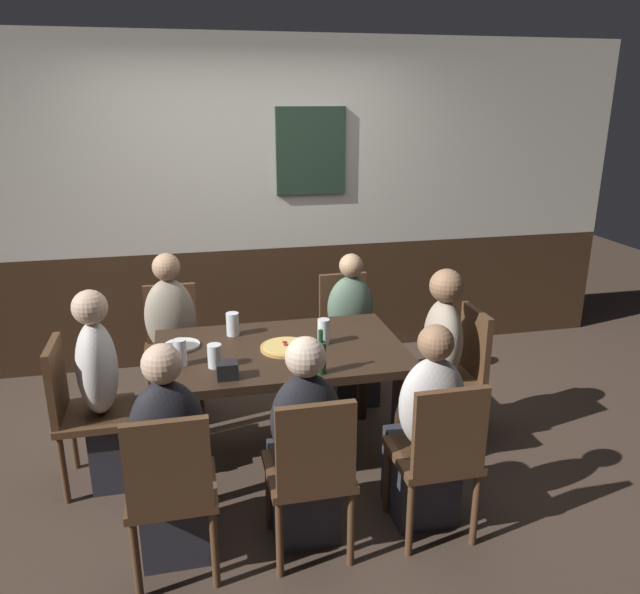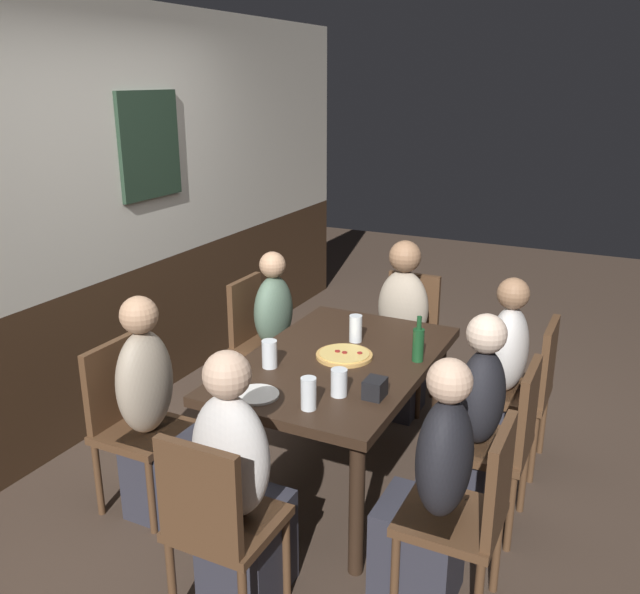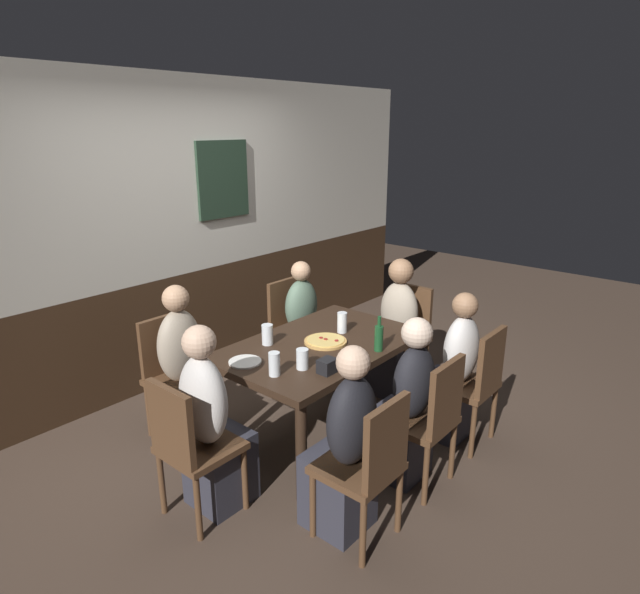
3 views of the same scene
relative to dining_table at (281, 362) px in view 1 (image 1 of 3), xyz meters
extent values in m
plane|color=#423328|center=(0.00, 0.00, -0.65)|extent=(12.00, 12.00, 0.00)
cube|color=#3D2819|center=(0.00, 1.65, -0.18)|extent=(6.40, 0.10, 0.95)
cube|color=beige|center=(0.00, 1.65, 1.12)|extent=(6.40, 0.10, 1.65)
cube|color=#233828|center=(0.52, 1.58, 1.08)|extent=(0.56, 0.03, 0.68)
cube|color=black|center=(0.00, 0.00, 0.06)|extent=(1.44, 0.91, 0.05)
cylinder|color=black|center=(-0.62, -0.38, -0.31)|extent=(0.07, 0.07, 0.69)
cylinder|color=black|center=(0.62, -0.38, -0.31)|extent=(0.07, 0.07, 0.69)
cylinder|color=black|center=(-0.62, 0.38, -0.31)|extent=(0.07, 0.07, 0.69)
cylinder|color=black|center=(0.62, 0.38, -0.31)|extent=(0.07, 0.07, 0.69)
cube|color=#513521|center=(0.00, -0.80, -0.22)|extent=(0.40, 0.40, 0.04)
cube|color=#513521|center=(0.00, -0.98, 0.01)|extent=(0.36, 0.04, 0.43)
cylinder|color=#513521|center=(-0.17, -0.63, -0.45)|extent=(0.04, 0.04, 0.41)
cylinder|color=#513521|center=(0.17, -0.63, -0.45)|extent=(0.04, 0.04, 0.41)
cylinder|color=#513521|center=(-0.17, -0.97, -0.45)|extent=(0.04, 0.04, 0.41)
cylinder|color=#513521|center=(0.17, -0.97, -0.45)|extent=(0.04, 0.04, 0.41)
cube|color=#513521|center=(-0.63, -0.80, -0.22)|extent=(0.40, 0.40, 0.04)
cube|color=#513521|center=(-0.63, -0.98, 0.01)|extent=(0.36, 0.04, 0.43)
cylinder|color=#513521|center=(-0.80, -0.63, -0.45)|extent=(0.04, 0.04, 0.41)
cylinder|color=#513521|center=(-0.46, -0.63, -0.45)|extent=(0.04, 0.04, 0.41)
cylinder|color=#513521|center=(-0.80, -0.97, -0.45)|extent=(0.04, 0.04, 0.41)
cylinder|color=#513521|center=(-0.46, -0.97, -0.45)|extent=(0.04, 0.04, 0.41)
cube|color=#513521|center=(-1.06, 0.00, -0.22)|extent=(0.40, 0.40, 0.04)
cube|color=#513521|center=(-1.24, 0.00, 0.01)|extent=(0.04, 0.36, 0.43)
cylinder|color=#513521|center=(-0.89, 0.17, -0.45)|extent=(0.04, 0.04, 0.41)
cylinder|color=#513521|center=(-0.89, -0.17, -0.45)|extent=(0.04, 0.04, 0.41)
cylinder|color=#513521|center=(-1.23, 0.17, -0.45)|extent=(0.04, 0.04, 0.41)
cylinder|color=#513521|center=(-1.23, -0.17, -0.45)|extent=(0.04, 0.04, 0.41)
cube|color=#513521|center=(0.63, 0.80, -0.22)|extent=(0.40, 0.40, 0.04)
cube|color=#513521|center=(0.63, 0.98, 0.01)|extent=(0.36, 0.04, 0.43)
cylinder|color=#513521|center=(0.80, 0.63, -0.45)|extent=(0.04, 0.04, 0.41)
cylinder|color=#513521|center=(0.46, 0.63, -0.45)|extent=(0.04, 0.04, 0.41)
cylinder|color=#513521|center=(0.80, 0.97, -0.45)|extent=(0.04, 0.04, 0.41)
cylinder|color=#513521|center=(0.46, 0.97, -0.45)|extent=(0.04, 0.04, 0.41)
cube|color=#513521|center=(-0.63, 0.80, -0.22)|extent=(0.40, 0.40, 0.04)
cube|color=#513521|center=(-0.63, 0.98, 0.01)|extent=(0.36, 0.04, 0.43)
cylinder|color=#513521|center=(-0.46, 0.63, -0.45)|extent=(0.04, 0.04, 0.41)
cylinder|color=#513521|center=(-0.80, 0.63, -0.45)|extent=(0.04, 0.04, 0.41)
cylinder|color=#513521|center=(-0.46, 0.97, -0.45)|extent=(0.04, 0.04, 0.41)
cylinder|color=#513521|center=(-0.80, 0.97, -0.45)|extent=(0.04, 0.04, 0.41)
cube|color=#513521|center=(0.63, -0.80, -0.22)|extent=(0.40, 0.40, 0.04)
cube|color=#513521|center=(0.63, -0.98, 0.01)|extent=(0.36, 0.04, 0.43)
cylinder|color=#513521|center=(0.46, -0.63, -0.45)|extent=(0.04, 0.04, 0.41)
cylinder|color=#513521|center=(0.80, -0.63, -0.45)|extent=(0.04, 0.04, 0.41)
cylinder|color=#513521|center=(0.46, -0.97, -0.45)|extent=(0.04, 0.04, 0.41)
cylinder|color=#513521|center=(0.80, -0.97, -0.45)|extent=(0.04, 0.04, 0.41)
cube|color=#513521|center=(1.06, 0.00, -0.22)|extent=(0.40, 0.40, 0.04)
cube|color=#513521|center=(1.24, 0.00, 0.01)|extent=(0.04, 0.36, 0.43)
cylinder|color=#513521|center=(0.89, -0.17, -0.45)|extent=(0.04, 0.04, 0.41)
cylinder|color=#513521|center=(0.89, 0.17, -0.45)|extent=(0.04, 0.04, 0.41)
cylinder|color=#513521|center=(1.23, -0.17, -0.45)|extent=(0.04, 0.04, 0.41)
cylinder|color=#513521|center=(1.23, 0.17, -0.45)|extent=(0.04, 0.04, 0.41)
cube|color=#2D2D38|center=(0.00, -0.67, -0.43)|extent=(0.32, 0.34, 0.45)
ellipsoid|color=black|center=(0.00, -0.76, 0.03)|extent=(0.34, 0.22, 0.47)
sphere|color=beige|center=(0.00, -0.76, 0.36)|extent=(0.19, 0.19, 0.19)
cube|color=#2D2D38|center=(-0.63, -0.67, -0.43)|extent=(0.32, 0.34, 0.45)
ellipsoid|color=black|center=(-0.63, -0.76, 0.05)|extent=(0.34, 0.22, 0.51)
sphere|color=#DBB293|center=(-0.63, -0.76, 0.39)|extent=(0.18, 0.18, 0.18)
cube|color=#2D2D38|center=(-0.93, 0.00, -0.43)|extent=(0.34, 0.32, 0.45)
ellipsoid|color=silver|center=(-1.02, 0.00, 0.07)|extent=(0.22, 0.34, 0.54)
sphere|color=#DBB293|center=(-1.02, 0.00, 0.42)|extent=(0.19, 0.19, 0.19)
cube|color=#2D2D38|center=(0.63, 0.67, -0.43)|extent=(0.32, 0.34, 0.45)
ellipsoid|color=#56705B|center=(0.63, 0.76, 0.03)|extent=(0.34, 0.22, 0.47)
sphere|color=tan|center=(0.63, 0.76, 0.35)|extent=(0.17, 0.17, 0.17)
cube|color=#2D2D38|center=(-0.63, 0.67, -0.43)|extent=(0.32, 0.34, 0.45)
ellipsoid|color=tan|center=(-0.63, 0.76, 0.06)|extent=(0.34, 0.22, 0.53)
sphere|color=tan|center=(-0.63, 0.76, 0.42)|extent=(0.19, 0.19, 0.19)
cube|color=#2D2D38|center=(0.63, -0.67, -0.43)|extent=(0.32, 0.34, 0.45)
ellipsoid|color=silver|center=(0.63, -0.76, 0.04)|extent=(0.34, 0.22, 0.49)
sphere|color=#936B4C|center=(0.63, -0.76, 0.37)|extent=(0.18, 0.18, 0.18)
cube|color=#2D2D38|center=(0.93, 0.00, -0.43)|extent=(0.34, 0.32, 0.45)
ellipsoid|color=tan|center=(1.02, 0.00, 0.05)|extent=(0.22, 0.34, 0.51)
sphere|color=#936B4C|center=(1.02, 0.00, 0.40)|extent=(0.21, 0.21, 0.21)
cylinder|color=tan|center=(0.03, -0.02, 0.10)|extent=(0.30, 0.30, 0.02)
cylinder|color=#DBB760|center=(0.03, -0.02, 0.11)|extent=(0.26, 0.26, 0.01)
cylinder|color=maroon|center=(0.03, 0.02, 0.12)|extent=(0.03, 0.03, 0.00)
cylinder|color=maroon|center=(0.03, -0.02, 0.12)|extent=(0.03, 0.03, 0.00)
cylinder|color=maroon|center=(0.06, -0.10, 0.12)|extent=(0.03, 0.03, 0.00)
cylinder|color=silver|center=(0.26, 0.02, 0.16)|extent=(0.07, 0.07, 0.15)
cylinder|color=#C6842D|center=(0.26, 0.02, 0.15)|extent=(0.06, 0.06, 0.12)
cylinder|color=silver|center=(-0.39, -0.18, 0.15)|extent=(0.08, 0.08, 0.13)
cylinder|color=#B26623|center=(-0.39, -0.18, 0.13)|extent=(0.07, 0.07, 0.09)
cylinder|color=silver|center=(-0.57, -0.11, 0.16)|extent=(0.07, 0.07, 0.15)
cylinder|color=gold|center=(-0.57, -0.11, 0.12)|extent=(0.06, 0.06, 0.07)
cylinder|color=silver|center=(-0.25, 0.27, 0.16)|extent=(0.08, 0.08, 0.14)
cylinder|color=#C6842D|center=(-0.25, 0.27, 0.14)|extent=(0.07, 0.07, 0.11)
cylinder|color=#194723|center=(0.16, -0.38, 0.18)|extent=(0.06, 0.06, 0.18)
cylinder|color=#194723|center=(0.16, -0.38, 0.30)|extent=(0.03, 0.03, 0.07)
cylinder|color=white|center=(-0.56, 0.16, 0.09)|extent=(0.21, 0.21, 0.01)
cube|color=black|center=(-0.33, -0.34, 0.13)|extent=(0.11, 0.09, 0.09)
camera|label=1|loc=(-0.50, -3.27, 1.48)|focal=34.33mm
camera|label=2|loc=(-2.95, -1.34, 1.49)|focal=37.65mm
camera|label=3|loc=(-2.67, -2.26, 1.55)|focal=30.38mm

